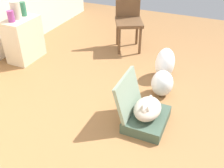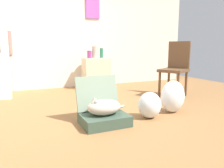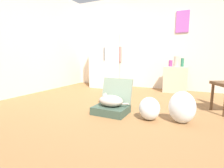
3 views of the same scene
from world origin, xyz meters
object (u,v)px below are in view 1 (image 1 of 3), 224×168
Objects in this scene: cat at (147,109)px; vase_round at (16,10)px; plastic_bag_white at (162,83)px; chair at (128,17)px; plastic_bag_clear at (165,63)px; vase_tall at (11,16)px; suitcase_base at (146,119)px; vase_short at (23,9)px; side_table at (24,39)px.

cat is 1.90× the size of vase_round.
plastic_bag_white is 0.33× the size of chair.
vase_tall is (-0.46, 2.14, 0.51)m from plastic_bag_clear.
suitcase_base is at bearing -5.32° from cat.
plastic_bag_white is 1.58× the size of vase_short.
cat is 2.28× the size of vase_short.
cat is at bearing -176.09° from plastic_bag_clear.
vase_short is (0.24, 2.22, 0.59)m from plastic_bag_white.
plastic_bag_clear is at bearing 10.24° from plastic_bag_white.
side_table is 0.43m from vase_tall.
suitcase_base is at bearing -107.70° from vase_round.
plastic_bag_clear is (1.04, 0.07, 0.01)m from cat.
plastic_bag_clear is 2.26m from vase_round.
vase_short is at bearing -8.15° from vase_round.
plastic_bag_white is 2.09× the size of vase_tall.
chair is at bearing 48.59° from plastic_bag_clear.
vase_short is 1.62m from chair.
plastic_bag_clear is (1.03, 0.07, 0.16)m from suitcase_base.
plastic_bag_white is at bearing -78.82° from chair.
plastic_bag_clear is at bearing 3.95° from suitcase_base.
cat is 0.48× the size of chair.
chair is at bearing -52.39° from vase_round.
suitcase_base is at bearing 179.56° from plastic_bag_white.
cat is 2.41m from vase_round.
plastic_bag_white is (0.61, -0.00, 0.10)m from suitcase_base.
vase_short is at bearing -172.71° from chair.
vase_tall reaches higher than suitcase_base.
cat and plastic_bag_white have the same top height.
side_table is at bearing 87.33° from plastic_bag_white.
vase_short reaches higher than plastic_bag_white.
cat is at bearing 179.52° from plastic_bag_white.
suitcase_base is 0.15m from cat.
vase_short is (0.14, 0.02, 0.43)m from side_table.
vase_round is (-0.14, 0.02, 0.02)m from vase_short.
plastic_bag_clear is at bearing -81.63° from vase_round.
suitcase_base is 0.53× the size of chair.
plastic_bag_white is at bearing -96.17° from vase_short.
cat is 1.09× the size of plastic_bag_clear.
vase_round is (0.71, 2.24, 0.71)m from suitcase_base.
side_table reaches higher than plastic_bag_white.
vase_round is at bearing 87.38° from plastic_bag_white.
chair reaches higher than side_table.
suitcase_base is 2.45m from vase_round.
vase_tall is 0.76× the size of vase_short.
side_table is at bearing 71.98° from suitcase_base.
vase_tall is at bearing -179.70° from vase_short.
plastic_bag_clear is 1.13m from chair.
vase_short reaches higher than side_table.
chair is (1.75, 0.89, 0.47)m from suitcase_base.
chair is at bearing -48.44° from vase_tall.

